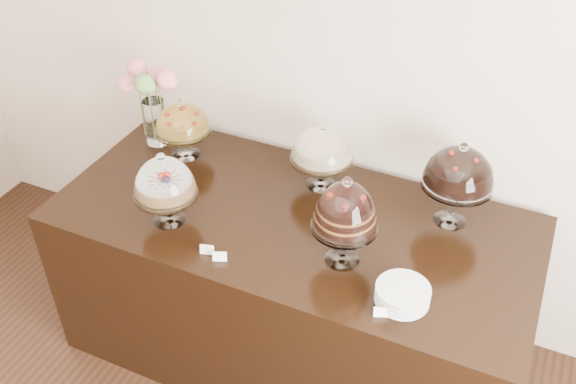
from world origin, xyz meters
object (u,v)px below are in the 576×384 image
at_px(display_counter, 292,287).
at_px(cake_stand_sugar_sponge, 164,181).
at_px(plate_stack, 402,295).
at_px(cake_stand_cheesecake, 322,148).
at_px(cake_stand_choco_layer, 345,210).
at_px(cake_stand_fruit_tart, 182,121).
at_px(cake_stand_dark_choco, 459,171).
at_px(flower_vase, 151,94).

relative_size(display_counter, cake_stand_sugar_sponge, 6.09).
bearing_deg(plate_stack, cake_stand_sugar_sponge, 177.43).
bearing_deg(display_counter, cake_stand_cheesecake, 85.74).
bearing_deg(cake_stand_choco_layer, plate_stack, -23.33).
bearing_deg(cake_stand_cheesecake, cake_stand_fruit_tart, -176.20).
distance_m(cake_stand_dark_choco, plate_stack, 0.62).
xyz_separation_m(cake_stand_fruit_tart, plate_stack, (1.31, -0.53, -0.16)).
bearing_deg(cake_stand_sugar_sponge, flower_vase, 128.12).
distance_m(cake_stand_cheesecake, cake_stand_fruit_tart, 0.74).
height_order(cake_stand_sugar_sponge, cake_stand_choco_layer, cake_stand_choco_layer).
height_order(cake_stand_sugar_sponge, plate_stack, cake_stand_sugar_sponge).
relative_size(cake_stand_sugar_sponge, plate_stack, 1.75).
xyz_separation_m(cake_stand_sugar_sponge, cake_stand_fruit_tart, (-0.21, 0.48, -0.02)).
height_order(cake_stand_cheesecake, cake_stand_fruit_tart, cake_stand_cheesecake).
xyz_separation_m(display_counter, cake_stand_fruit_tart, (-0.71, 0.24, 0.65)).
xyz_separation_m(cake_stand_sugar_sponge, plate_stack, (1.10, -0.05, -0.18)).
bearing_deg(display_counter, cake_stand_sugar_sponge, -153.97).
bearing_deg(display_counter, plate_stack, -26.14).
bearing_deg(cake_stand_cheesecake, display_counter, -94.26).
bearing_deg(cake_stand_choco_layer, cake_stand_sugar_sponge, -174.41).
bearing_deg(cake_stand_fruit_tart, cake_stand_cheesecake, 3.80).
bearing_deg(cake_stand_fruit_tart, cake_stand_choco_layer, -21.76).
xyz_separation_m(display_counter, flower_vase, (-0.91, 0.28, 0.73)).
distance_m(cake_stand_choco_layer, cake_stand_dark_choco, 0.57).
relative_size(cake_stand_sugar_sponge, cake_stand_dark_choco, 0.87).
distance_m(cake_stand_cheesecake, plate_stack, 0.84).
xyz_separation_m(cake_stand_choco_layer, cake_stand_cheesecake, (-0.28, 0.45, -0.06)).
bearing_deg(cake_stand_sugar_sponge, cake_stand_choco_layer, 5.59).
bearing_deg(cake_stand_choco_layer, display_counter, 151.23).
height_order(cake_stand_sugar_sponge, cake_stand_cheesecake, cake_stand_sugar_sponge).
bearing_deg(cake_stand_cheesecake, cake_stand_choco_layer, -58.29).
relative_size(flower_vase, plate_stack, 2.19).
relative_size(cake_stand_sugar_sponge, cake_stand_fruit_tart, 1.11).
relative_size(display_counter, cake_stand_choco_layer, 5.17).
relative_size(cake_stand_fruit_tart, flower_vase, 0.71).
distance_m(cake_stand_dark_choco, cake_stand_fruit_tart, 1.37).
bearing_deg(plate_stack, flower_vase, 159.13).
bearing_deg(cake_stand_dark_choco, cake_stand_choco_layer, -128.71).
height_order(cake_stand_choco_layer, cake_stand_fruit_tart, cake_stand_choco_layer).
height_order(cake_stand_sugar_sponge, flower_vase, flower_vase).
xyz_separation_m(display_counter, cake_stand_cheesecake, (0.02, 0.29, 0.66)).
xyz_separation_m(cake_stand_sugar_sponge, cake_stand_dark_choco, (1.16, 0.52, 0.06)).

